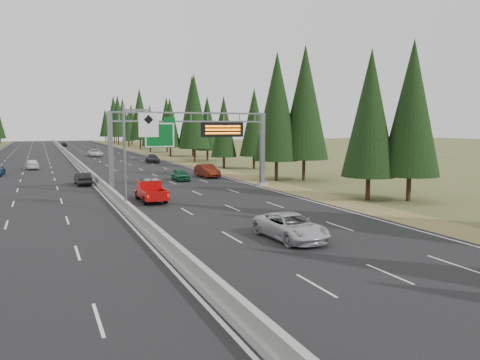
% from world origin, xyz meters
% --- Properties ---
extents(road, '(32.00, 260.00, 0.08)m').
position_xyz_m(road, '(0.00, 80.00, 0.04)').
color(road, black).
rests_on(road, ground).
extents(shoulder_right, '(3.60, 260.00, 0.06)m').
position_xyz_m(shoulder_right, '(17.80, 80.00, 0.03)').
color(shoulder_right, olive).
rests_on(shoulder_right, ground).
extents(median_barrier, '(0.70, 260.00, 0.85)m').
position_xyz_m(median_barrier, '(0.00, 80.00, 0.41)').
color(median_barrier, gray).
rests_on(median_barrier, road).
extents(sign_gantry, '(16.75, 0.98, 7.80)m').
position_xyz_m(sign_gantry, '(8.92, 34.88, 5.27)').
color(sign_gantry, slate).
rests_on(sign_gantry, road).
extents(hov_sign_pole, '(2.80, 0.50, 8.00)m').
position_xyz_m(hov_sign_pole, '(0.58, 24.97, 4.72)').
color(hov_sign_pole, slate).
rests_on(hov_sign_pole, road).
extents(tree_row_right, '(11.83, 241.07, 18.62)m').
position_xyz_m(tree_row_right, '(21.99, 67.00, 9.15)').
color(tree_row_right, black).
rests_on(tree_row_right, ground).
extents(silver_minivan, '(2.76, 5.44, 1.48)m').
position_xyz_m(silver_minivan, '(7.14, 12.69, 0.82)').
color(silver_minivan, '#BBBAC0').
rests_on(silver_minivan, road).
extents(red_pickup, '(1.94, 5.45, 1.77)m').
position_xyz_m(red_pickup, '(2.82, 29.73, 1.06)').
color(red_pickup, black).
rests_on(red_pickup, road).
extents(car_ahead_green, '(1.83, 4.11, 1.37)m').
position_xyz_m(car_ahead_green, '(9.48, 43.33, 0.77)').
color(car_ahead_green, '#155C34').
rests_on(car_ahead_green, road).
extents(car_ahead_dkred, '(1.99, 5.03, 1.63)m').
position_xyz_m(car_ahead_dkred, '(13.53, 45.37, 0.89)').
color(car_ahead_dkred, '#61190D').
rests_on(car_ahead_dkred, road).
extents(car_ahead_dkgrey, '(2.48, 5.13, 1.44)m').
position_xyz_m(car_ahead_dkgrey, '(12.47, 71.33, 0.80)').
color(car_ahead_dkgrey, black).
rests_on(car_ahead_dkgrey, road).
extents(car_ahead_white, '(2.58, 5.54, 1.53)m').
position_xyz_m(car_ahead_white, '(5.01, 92.67, 0.85)').
color(car_ahead_white, silver).
rests_on(car_ahead_white, road).
extents(car_ahead_far, '(1.96, 4.20, 1.39)m').
position_xyz_m(car_ahead_far, '(1.50, 148.39, 0.78)').
color(car_ahead_far, black).
rests_on(car_ahead_far, road).
extents(car_onc_near, '(1.67, 4.21, 1.36)m').
position_xyz_m(car_onc_near, '(-1.54, 43.54, 0.76)').
color(car_onc_near, black).
rests_on(car_onc_near, road).
extents(car_onc_white, '(2.24, 4.61, 1.52)m').
position_xyz_m(car_onc_white, '(-6.93, 66.07, 0.84)').
color(car_onc_white, white).
rests_on(car_onc_white, road).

